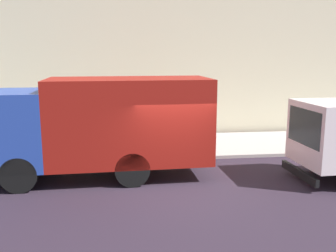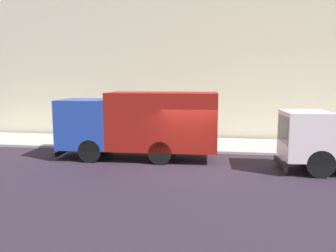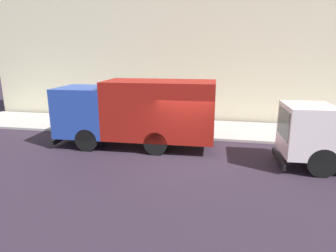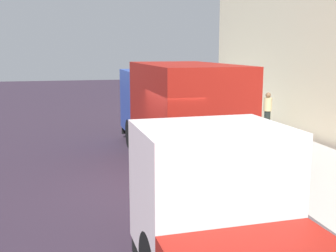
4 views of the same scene
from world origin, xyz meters
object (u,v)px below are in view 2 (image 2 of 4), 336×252
large_utility_truck (140,122)px  pedestrian_walking (110,123)px  street_sign_post (129,118)px  traffic_cone_orange (99,139)px

large_utility_truck → pedestrian_walking: (4.87, 3.13, -0.75)m
large_utility_truck → pedestrian_walking: bearing=30.7°
pedestrian_walking → street_sign_post: size_ratio=0.61×
street_sign_post → traffic_cone_orange: bearing=70.1°
large_utility_truck → traffic_cone_orange: (2.59, 3.01, -1.33)m
large_utility_truck → traffic_cone_orange: 4.19m
large_utility_truck → pedestrian_walking: large_utility_truck is taller
pedestrian_walking → large_utility_truck: bearing=127.3°
pedestrian_walking → street_sign_post: bearing=129.4°
traffic_cone_orange → street_sign_post: (-0.71, -1.96, 1.30)m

